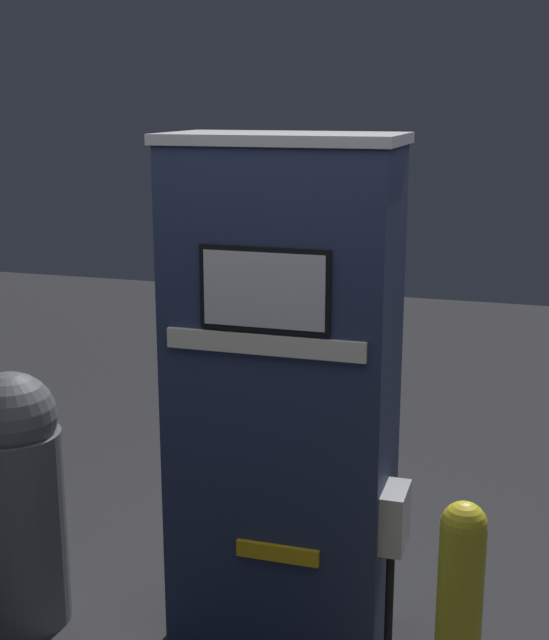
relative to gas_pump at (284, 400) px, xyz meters
name	(u,v)px	position (x,y,z in m)	size (l,w,h in m)	color
gas_pump	(284,400)	(0.00, 0.00, 0.00)	(0.96, 0.51, 2.08)	#232D4C
safety_bollard	(458,637)	(0.77, -0.63, -0.52)	(0.15, 0.15, 0.99)	yellow
trash_bin	(17,497)	(-1.11, -0.23, -0.47)	(0.40, 0.40, 1.12)	#51565B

